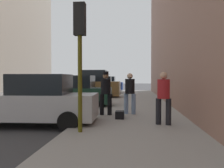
# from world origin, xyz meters

# --- Properties ---
(sidewalk) EXTENTS (4.00, 40.00, 0.15)m
(sidewalk) POSITION_xyz_m (6.00, 0.00, 0.07)
(sidewalk) COLOR gray
(sidewalk) RESTS_ON ground_plane
(parked_silver_sedan) EXTENTS (4.25, 2.15, 1.79)m
(parked_silver_sedan) POSITION_xyz_m (2.65, -1.18, 0.85)
(parked_silver_sedan) COLOR #B7BABF
(parked_silver_sedan) RESTS_ON ground_plane
(parked_dark_green_sedan) EXTENTS (4.23, 2.12, 1.79)m
(parked_dark_green_sedan) POSITION_xyz_m (2.65, 4.04, 0.85)
(parked_dark_green_sedan) COLOR #193828
(parked_dark_green_sedan) RESTS_ON ground_plane
(parked_bronze_suv) EXTENTS (4.60, 2.07, 2.25)m
(parked_bronze_suv) POSITION_xyz_m (2.65, 9.84, 1.03)
(parked_bronze_suv) COLOR brown
(parked_bronze_suv) RESTS_ON ground_plane
(parked_gray_coupe) EXTENTS (4.25, 2.15, 1.79)m
(parked_gray_coupe) POSITION_xyz_m (2.65, 14.95, 0.85)
(parked_gray_coupe) COLOR slate
(parked_gray_coupe) RESTS_ON ground_plane
(parked_blue_sedan) EXTENTS (4.22, 2.09, 1.79)m
(parked_blue_sedan) POSITION_xyz_m (2.65, 19.76, 0.85)
(parked_blue_sedan) COLOR navy
(parked_blue_sedan) RESTS_ON ground_plane
(fire_hydrant) EXTENTS (0.42, 0.22, 0.70)m
(fire_hydrant) POSITION_xyz_m (4.45, 5.16, 0.50)
(fire_hydrant) COLOR red
(fire_hydrant) RESTS_ON sidewalk
(traffic_light) EXTENTS (0.32, 0.32, 3.60)m
(traffic_light) POSITION_xyz_m (4.50, -2.67, 2.76)
(traffic_light) COLOR #514C0F
(traffic_light) RESTS_ON sidewalk
(pedestrian_in_jeans) EXTENTS (0.53, 0.48, 1.71)m
(pedestrian_in_jeans) POSITION_xyz_m (5.83, 0.95, 1.10)
(pedestrian_in_jeans) COLOR #728CB2
(pedestrian_in_jeans) RESTS_ON sidewalk
(pedestrian_in_red_jacket) EXTENTS (0.53, 0.49, 1.71)m
(pedestrian_in_red_jacket) POSITION_xyz_m (6.96, -1.37, 1.10)
(pedestrian_in_red_jacket) COLOR black
(pedestrian_in_red_jacket) RESTS_ON sidewalk
(pedestrian_with_fedora) EXTENTS (0.50, 0.41, 1.78)m
(pedestrian_with_fedora) POSITION_xyz_m (4.86, 0.55, 1.14)
(pedestrian_with_fedora) COLOR black
(pedestrian_with_fedora) RESTS_ON sidewalk
(duffel_bag) EXTENTS (0.32, 0.44, 0.28)m
(duffel_bag) POSITION_xyz_m (5.48, -0.30, 0.29)
(duffel_bag) COLOR black
(duffel_bag) RESTS_ON sidewalk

